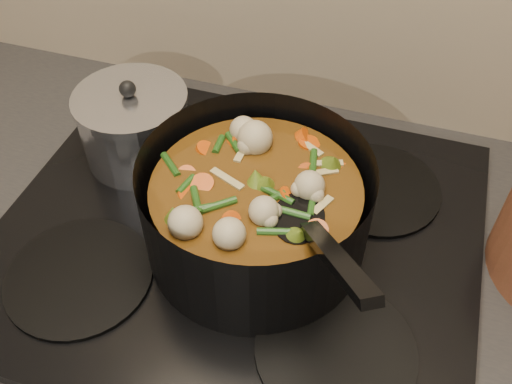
% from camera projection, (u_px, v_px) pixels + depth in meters
% --- Properties ---
extents(stovetop, '(0.62, 0.54, 0.03)m').
position_uv_depth(stovetop, '(238.00, 235.00, 0.76)').
color(stovetop, black).
rests_on(stovetop, counter).
extents(stockpot, '(0.35, 0.36, 0.20)m').
position_uv_depth(stockpot, '(256.00, 210.00, 0.69)').
color(stockpot, black).
rests_on(stockpot, stovetop).
extents(saucepan, '(0.16, 0.16, 0.13)m').
position_uv_depth(saucepan, '(135.00, 126.00, 0.81)').
color(saucepan, silver).
rests_on(saucepan, stovetop).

